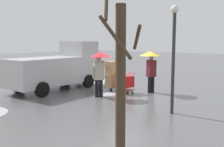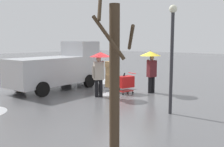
# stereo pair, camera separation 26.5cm
# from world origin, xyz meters

# --- Properties ---
(ground_plane) EXTENTS (90.00, 90.00, 0.00)m
(ground_plane) POSITION_xyz_m (0.00, 0.00, 0.00)
(ground_plane) COLOR #5B5B5E
(slush_patch_near_cluster) EXTENTS (2.34, 2.34, 0.01)m
(slush_patch_near_cluster) POSITION_xyz_m (3.60, -2.42, 0.00)
(slush_patch_near_cluster) COLOR silver
(slush_patch_near_cluster) RESTS_ON ground
(slush_patch_mid_street) EXTENTS (1.22, 1.22, 0.01)m
(slush_patch_mid_street) POSITION_xyz_m (0.70, 0.24, 0.00)
(slush_patch_mid_street) COLOR #ADAFB5
(slush_patch_mid_street) RESTS_ON ground
(cargo_van_parked_right) EXTENTS (2.41, 5.44, 2.60)m
(cargo_van_parked_right) POSITION_xyz_m (3.58, 1.00, 1.18)
(cargo_van_parked_right) COLOR #B7BABF
(cargo_van_parked_right) RESTS_ON ground
(shopping_cart_vendor) EXTENTS (0.75, 0.94, 1.04)m
(shopping_cart_vendor) POSITION_xyz_m (0.02, -0.37, 0.57)
(shopping_cart_vendor) COLOR red
(shopping_cart_vendor) RESTS_ON ground
(hand_dolly_boxes) EXTENTS (0.54, 0.72, 1.58)m
(hand_dolly_boxes) POSITION_xyz_m (0.93, -0.36, 0.87)
(hand_dolly_boxes) COLOR #515156
(hand_dolly_boxes) RESTS_ON ground
(pedestrian_pink_side) EXTENTS (1.04, 1.04, 2.15)m
(pedestrian_pink_side) POSITION_xyz_m (-0.86, -1.31, 1.58)
(pedestrian_pink_side) COLOR black
(pedestrian_pink_side) RESTS_ON ground
(pedestrian_black_side) EXTENTS (1.04, 1.04, 2.15)m
(pedestrian_black_side) POSITION_xyz_m (0.45, 1.03, 1.58)
(pedestrian_black_side) COLOR black
(pedestrian_black_side) RESTS_ON ground
(bare_tree_near) EXTENTS (1.07, 1.07, 4.14)m
(bare_tree_near) POSITION_xyz_m (-4.03, 5.17, 1.85)
(bare_tree_near) COLOR #423323
(bare_tree_near) RESTS_ON ground
(street_lamp) EXTENTS (0.28, 0.28, 3.86)m
(street_lamp) POSITION_xyz_m (-3.46, 1.40, 2.37)
(street_lamp) COLOR #2D2D33
(street_lamp) RESTS_ON ground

